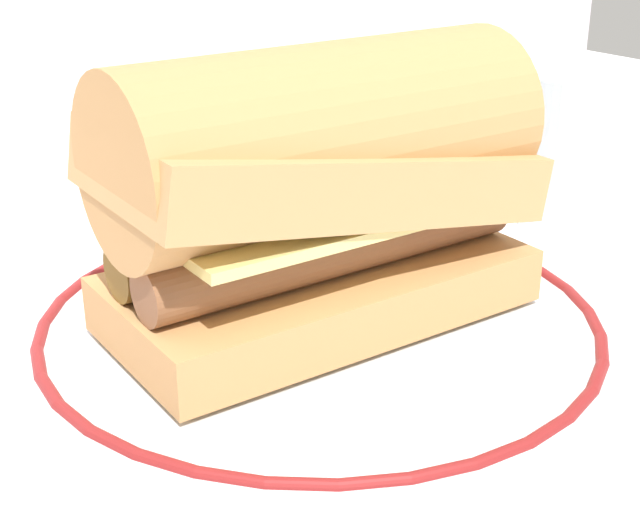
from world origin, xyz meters
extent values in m
plane|color=white|center=(0.00, 0.00, 0.00)|extent=(1.50, 1.50, 0.00)
cylinder|color=white|center=(0.01, -0.01, 0.01)|extent=(0.29, 0.29, 0.01)
torus|color=maroon|center=(0.01, -0.01, 0.01)|extent=(0.27, 0.27, 0.01)
cube|color=tan|center=(0.01, -0.01, 0.03)|extent=(0.20, 0.10, 0.03)
cylinder|color=brown|center=(0.01, -0.03, 0.05)|extent=(0.19, 0.03, 0.03)
cylinder|color=brown|center=(0.01, 0.00, 0.05)|extent=(0.19, 0.03, 0.03)
cube|color=#EAD67A|center=(0.01, -0.01, 0.07)|extent=(0.17, 0.10, 0.01)
cube|color=tan|center=(0.01, -0.01, 0.09)|extent=(0.20, 0.10, 0.06)
cylinder|color=tan|center=(0.01, -0.01, 0.10)|extent=(0.20, 0.09, 0.08)
cylinder|color=silver|center=(0.23, 0.02, 0.05)|extent=(0.06, 0.06, 0.10)
cylinder|color=gold|center=(0.23, 0.02, 0.03)|extent=(0.05, 0.05, 0.05)
camera|label=1|loc=(-0.23, -0.34, 0.21)|focal=52.02mm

